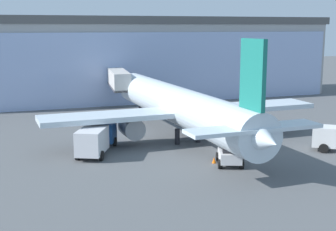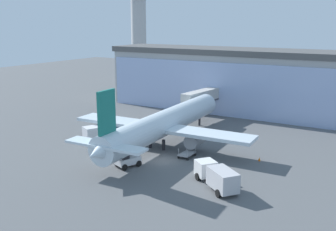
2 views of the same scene
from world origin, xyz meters
TOP-DOWN VIEW (x-y plane):
  - ground at (0.00, 0.00)m, footprint 240.00×240.00m
  - terminal_building at (0.00, 35.28)m, footprint 64.70×14.59m
  - jet_bridge at (-6.14, 25.53)m, footprint 3.63×13.88m
  - airplane at (-3.55, 5.87)m, footprint 29.61×36.08m
  - catering_truck at (-12.99, 2.86)m, footprint 5.04×7.55m
  - baggage_cart at (2.30, 2.97)m, footprint 1.64×2.82m
  - pushback_tug at (-2.68, -4.53)m, footprint 3.03×3.61m
  - safety_cone_nose at (-3.71, -3.55)m, footprint 0.36×0.36m
  - safety_cone_wingtip at (11.62, 6.95)m, footprint 0.36×0.36m

SIDE VIEW (x-z plane):
  - ground at x=0.00m, z-range 0.00..0.00m
  - safety_cone_nose at x=-3.71m, z-range 0.00..0.55m
  - safety_cone_wingtip at x=11.62m, z-range 0.00..0.55m
  - baggage_cart at x=2.30m, z-range -0.25..1.25m
  - pushback_tug at x=-2.68m, z-range -0.18..2.12m
  - catering_truck at x=-12.99m, z-range 0.14..2.79m
  - airplane at x=-3.55m, z-range -1.96..8.94m
  - jet_bridge at x=-6.14m, z-range 1.52..7.31m
  - terminal_building at x=0.00m, z-range 0.00..13.34m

